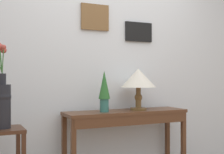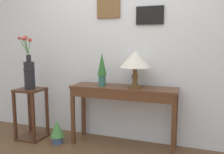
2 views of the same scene
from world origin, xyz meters
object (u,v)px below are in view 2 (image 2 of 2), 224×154
(table_lamp, at_px, (135,61))
(pedestal_stand_left, at_px, (31,114))
(flower_vase_tall, at_px, (29,71))
(potted_plant_floor, at_px, (57,130))
(console_table, at_px, (123,96))
(potted_plant_on_console, at_px, (102,68))

(table_lamp, relative_size, pedestal_stand_left, 0.64)
(flower_vase_tall, bearing_deg, potted_plant_floor, -3.85)
(flower_vase_tall, bearing_deg, pedestal_stand_left, 50.64)
(pedestal_stand_left, relative_size, flower_vase_tall, 0.98)
(pedestal_stand_left, bearing_deg, flower_vase_tall, -129.36)
(console_table, relative_size, table_lamp, 2.98)
(potted_plant_on_console, height_order, pedestal_stand_left, potted_plant_on_console)
(table_lamp, distance_m, flower_vase_tall, 1.47)
(table_lamp, height_order, potted_plant_floor, table_lamp)
(console_table, relative_size, pedestal_stand_left, 1.90)
(potted_plant_floor, bearing_deg, potted_plant_on_console, 17.30)
(table_lamp, relative_size, flower_vase_tall, 0.63)
(pedestal_stand_left, bearing_deg, potted_plant_floor, -4.08)
(table_lamp, height_order, pedestal_stand_left, table_lamp)
(table_lamp, xyz_separation_m, potted_plant_on_console, (-0.43, -0.04, -0.10))
(console_table, height_order, potted_plant_floor, console_table)
(console_table, bearing_deg, flower_vase_tall, -172.72)
(console_table, distance_m, potted_plant_on_console, 0.45)
(table_lamp, distance_m, potted_plant_floor, 1.41)
(pedestal_stand_left, bearing_deg, potted_plant_on_console, 8.40)
(table_lamp, bearing_deg, potted_plant_on_console, -175.09)
(table_lamp, distance_m, potted_plant_on_console, 0.44)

